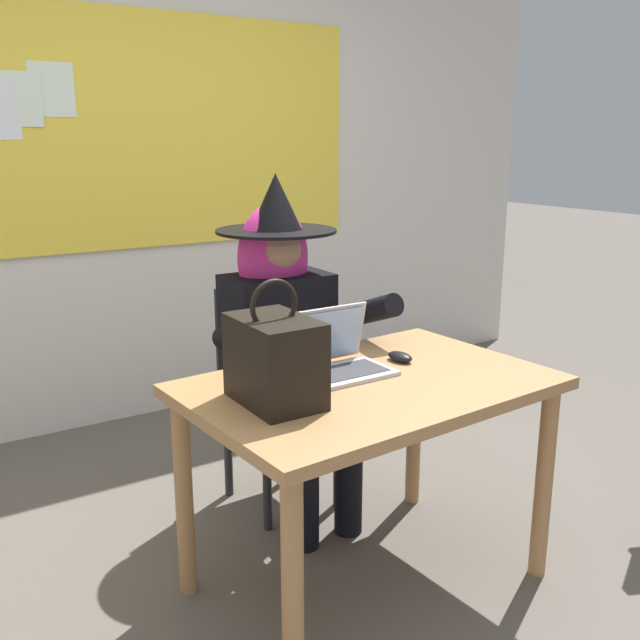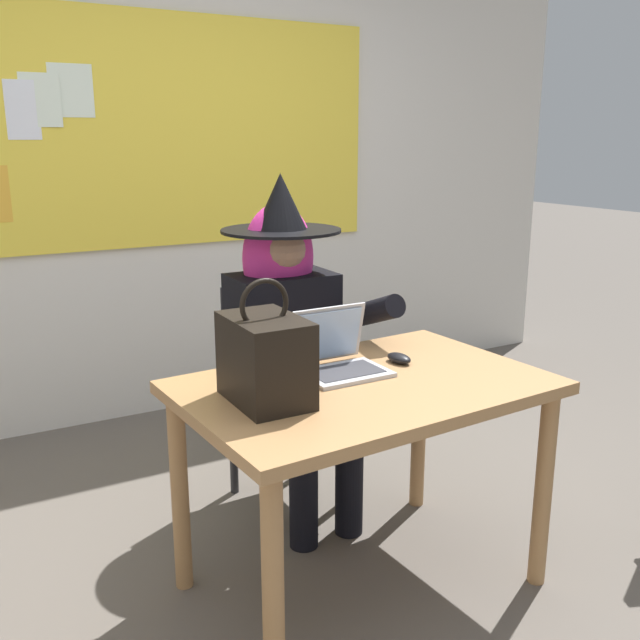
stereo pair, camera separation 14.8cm
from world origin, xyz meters
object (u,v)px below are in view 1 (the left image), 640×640
object	(u,v)px
desk_main	(369,410)
chair_at_desk	(271,381)
person_costumed	(285,324)
computer_mouse	(400,357)
laptop	(341,357)
handbag	(275,359)

from	to	relation	value
desk_main	chair_at_desk	bearing A→B (deg)	86.99
desk_main	person_costumed	size ratio (longest dim) A/B	0.88
desk_main	computer_mouse	bearing A→B (deg)	26.67
laptop	desk_main	bearing A→B (deg)	-81.24
desk_main	chair_at_desk	xyz separation A→B (m)	(0.04, 0.74, -0.13)
computer_mouse	person_costumed	bearing A→B (deg)	102.11
chair_at_desk	person_costumed	bearing A→B (deg)	-0.85
chair_at_desk	person_costumed	distance (m)	0.30
desk_main	laptop	distance (m)	0.20
computer_mouse	handbag	xyz separation A→B (m)	(-0.57, -0.11, 0.12)
person_costumed	chair_at_desk	bearing A→B (deg)	-178.78
person_costumed	computer_mouse	bearing A→B (deg)	19.49
desk_main	computer_mouse	distance (m)	0.27
desk_main	computer_mouse	world-z (taller)	computer_mouse
handbag	desk_main	bearing A→B (deg)	0.43
person_costumed	handbag	xyz separation A→B (m)	(-0.39, -0.62, 0.09)
desk_main	person_costumed	world-z (taller)	person_costumed
person_costumed	handbag	world-z (taller)	person_costumed
handbag	person_costumed	bearing A→B (deg)	57.78
chair_at_desk	computer_mouse	xyz separation A→B (m)	(0.17, -0.64, 0.25)
chair_at_desk	laptop	bearing A→B (deg)	-6.95
chair_at_desk	desk_main	bearing A→B (deg)	-4.30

